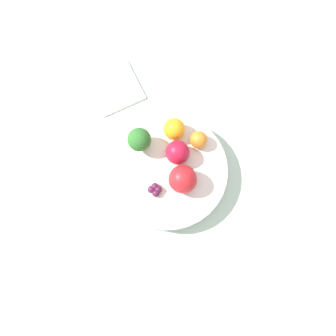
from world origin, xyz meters
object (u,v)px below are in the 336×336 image
(napkin, at_px, (116,88))
(apple_red, at_px, (178,152))
(bowl, at_px, (168,171))
(apple_green, at_px, (183,179))
(broccoli, at_px, (139,140))
(orange_back, at_px, (199,140))
(orange_front, at_px, (174,129))
(grape_cluster, at_px, (155,190))

(napkin, bearing_deg, apple_red, 121.28)
(bowl, bearing_deg, apple_red, -131.50)
(apple_green, bearing_deg, napkin, -64.49)
(bowl, bearing_deg, napkin, -66.73)
(broccoli, bearing_deg, orange_back, 174.85)
(apple_red, bearing_deg, broccoli, -24.84)
(apple_green, xyz_separation_m, napkin, (0.13, -0.27, -0.07))
(apple_green, bearing_deg, apple_red, -87.77)
(orange_back, bearing_deg, orange_front, -31.28)
(apple_red, bearing_deg, orange_back, -154.24)
(broccoli, height_order, grape_cluster, broccoli)
(bowl, bearing_deg, apple_green, 128.96)
(bowl, height_order, napkin, bowl)
(apple_red, bearing_deg, apple_green, 92.23)
(orange_back, distance_m, napkin, 0.26)
(bowl, xyz_separation_m, apple_green, (-0.03, 0.03, 0.05))
(apple_green, relative_size, orange_back, 1.57)
(bowl, bearing_deg, orange_back, -145.26)
(orange_front, bearing_deg, apple_red, 89.28)
(bowl, xyz_separation_m, orange_back, (-0.08, -0.05, 0.04))
(orange_back, bearing_deg, apple_green, 60.49)
(apple_red, xyz_separation_m, orange_back, (-0.05, -0.02, -0.01))
(apple_red, bearing_deg, grape_cluster, 50.59)
(bowl, bearing_deg, broccoli, -50.07)
(apple_green, xyz_separation_m, grape_cluster, (0.06, 0.01, -0.02))
(apple_green, height_order, grape_cluster, apple_green)
(broccoli, distance_m, apple_red, 0.09)
(napkin, bearing_deg, grape_cluster, 103.46)
(apple_green, xyz_separation_m, orange_back, (-0.05, -0.09, -0.01))
(apple_green, xyz_separation_m, orange_front, (0.00, -0.12, -0.01))
(orange_front, bearing_deg, orange_back, 148.72)
(apple_green, bearing_deg, bowl, -51.04)
(bowl, relative_size, grape_cluster, 8.52)
(broccoli, distance_m, orange_front, 0.08)
(apple_red, bearing_deg, bowl, 48.50)
(broccoli, bearing_deg, apple_red, 155.16)
(apple_green, distance_m, orange_front, 0.12)
(apple_red, height_order, apple_green, apple_green)
(broccoli, xyz_separation_m, apple_red, (-0.08, 0.04, -0.01))
(apple_green, height_order, napkin, apple_green)
(apple_green, bearing_deg, broccoli, -50.40)
(bowl, distance_m, apple_red, 0.06)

